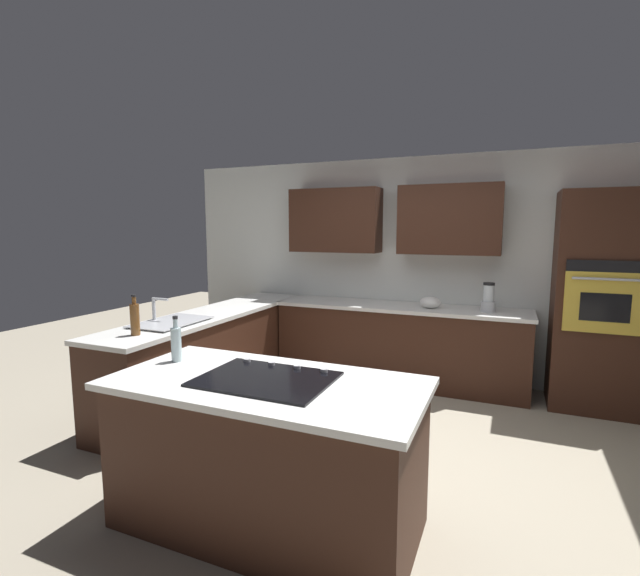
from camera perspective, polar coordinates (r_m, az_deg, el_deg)
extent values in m
plane|color=#9E937F|center=(3.89, 5.11, -19.59)|extent=(14.00, 14.00, 0.00)
cube|color=silver|center=(5.52, 12.00, 2.46)|extent=(6.00, 0.10, 2.60)
cube|color=#381E14|center=(5.22, 16.06, 8.29)|extent=(1.10, 0.34, 0.76)
cube|color=#381E14|center=(5.55, 1.95, 8.51)|extent=(1.10, 0.34, 0.76)
cube|color=#381E14|center=(5.32, 9.89, -7.19)|extent=(2.80, 0.60, 0.86)
cube|color=silver|center=(5.23, 10.00, -2.41)|extent=(2.84, 0.64, 0.04)
cube|color=#381E14|center=(4.99, -13.29, -8.29)|extent=(0.60, 2.90, 0.86)
cube|color=silver|center=(4.88, -13.44, -3.20)|extent=(0.64, 2.94, 0.04)
cube|color=#381E14|center=(2.87, -6.71, -20.41)|extent=(1.76, 0.82, 0.86)
cube|color=silver|center=(2.69, -6.86, -11.89)|extent=(1.84, 0.90, 0.04)
cube|color=#381E14|center=(5.13, 31.76, -1.49)|extent=(0.80, 0.60, 2.13)
cube|color=gold|center=(4.82, 32.35, -1.61)|extent=(0.66, 0.03, 0.56)
cube|color=black|center=(4.82, 32.34, -2.10)|extent=(0.40, 0.01, 0.26)
cube|color=black|center=(4.79, 32.63, 2.29)|extent=(0.66, 0.02, 0.11)
cylinder|color=silver|center=(4.76, 32.60, 0.94)|extent=(0.56, 0.02, 0.02)
cube|color=#515456|center=(4.53, -16.88, -3.79)|extent=(0.40, 0.30, 0.02)
cube|color=#515456|center=(4.28, -19.80, -4.56)|extent=(0.40, 0.30, 0.02)
cube|color=#B7BABF|center=(4.40, -18.31, -4.05)|extent=(0.46, 0.70, 0.01)
cylinder|color=#B7BABF|center=(4.52, -20.26, -2.65)|extent=(0.03, 0.03, 0.22)
cylinder|color=#B7BABF|center=(4.44, -19.58, -1.34)|extent=(0.18, 0.02, 0.02)
cube|color=black|center=(2.68, -6.87, -11.35)|extent=(0.76, 0.56, 0.01)
cylinder|color=#B2B2B7|center=(2.75, 0.52, -10.38)|extent=(0.04, 0.04, 0.02)
cylinder|color=#B2B2B7|center=(2.82, -2.91, -9.93)|extent=(0.04, 0.04, 0.02)
cylinder|color=#B2B2B7|center=(2.90, -6.15, -9.47)|extent=(0.04, 0.04, 0.02)
cylinder|color=#B2B2B7|center=(2.99, -9.20, -9.01)|extent=(0.04, 0.04, 0.02)
cylinder|color=silver|center=(5.07, 20.48, -2.23)|extent=(0.15, 0.15, 0.11)
cylinder|color=silver|center=(5.05, 20.55, -0.63)|extent=(0.11, 0.11, 0.17)
cylinder|color=black|center=(5.03, 20.61, 0.49)|extent=(0.12, 0.12, 0.03)
ellipsoid|color=white|center=(5.12, 13.77, -1.77)|extent=(0.23, 0.23, 0.13)
cylinder|color=brown|center=(4.00, -22.36, -3.72)|extent=(0.07, 0.07, 0.26)
cylinder|color=brown|center=(3.98, -22.48, -1.47)|extent=(0.03, 0.03, 0.06)
cylinder|color=black|center=(3.97, -22.51, -0.90)|extent=(0.04, 0.04, 0.02)
cylinder|color=silver|center=(3.13, -17.72, -6.85)|extent=(0.07, 0.07, 0.23)
cylinder|color=silver|center=(3.10, -17.83, -4.29)|extent=(0.03, 0.03, 0.06)
cylinder|color=black|center=(3.09, -17.86, -3.57)|extent=(0.03, 0.03, 0.02)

